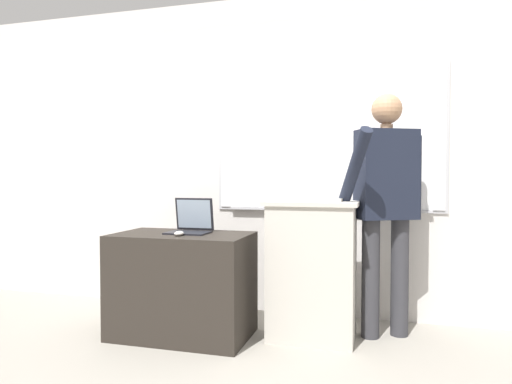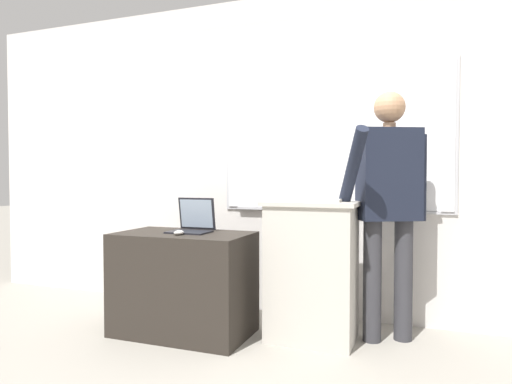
{
  "view_description": "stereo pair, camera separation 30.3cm",
  "coord_description": "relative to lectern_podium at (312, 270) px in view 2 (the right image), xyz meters",
  "views": [
    {
      "loc": [
        0.87,
        -2.75,
        1.18
      ],
      "look_at": [
        -0.03,
        0.49,
        1.07
      ],
      "focal_mm": 32.0,
      "sensor_mm": 36.0,
      "label": 1
    },
    {
      "loc": [
        1.16,
        -2.65,
        1.18
      ],
      "look_at": [
        -0.03,
        0.49,
        1.07
      ],
      "focal_mm": 32.0,
      "sensor_mm": 36.0,
      "label": 2
    }
  ],
  "objects": [
    {
      "name": "lectern_podium",
      "position": [
        0.0,
        0.0,
        0.0
      ],
      "size": [
        0.67,
        0.46,
        1.01
      ],
      "color": "#BCB7AD",
      "rests_on": "ground_plane"
    },
    {
      "name": "computer_mouse_by_laptop",
      "position": [
        -0.91,
        -0.33,
        0.27
      ],
      "size": [
        0.06,
        0.1,
        0.03
      ],
      "color": "silver",
      "rests_on": "side_desk"
    },
    {
      "name": "person_presenter",
      "position": [
        0.52,
        0.17,
        0.54
      ],
      "size": [
        0.6,
        0.71,
        1.79
      ],
      "rotation": [
        0.0,
        0.0,
        0.47
      ],
      "color": "#333338",
      "rests_on": "ground_plane"
    },
    {
      "name": "laptop",
      "position": [
        -0.9,
        -0.12,
        0.34
      ],
      "size": [
        0.31,
        0.26,
        0.26
      ],
      "color": "black",
      "rests_on": "side_desk"
    },
    {
      "name": "wireless_keyboard",
      "position": [
        0.02,
        -0.06,
        0.51
      ],
      "size": [
        0.4,
        0.14,
        0.02
      ],
      "color": "beige",
      "rests_on": "lectern_podium"
    },
    {
      "name": "back_wall",
      "position": [
        -0.36,
        0.62,
        0.87
      ],
      "size": [
        6.4,
        0.17,
        2.75
      ],
      "color": "silver",
      "rests_on": "ground_plane"
    },
    {
      "name": "ground_plane",
      "position": [
        -0.38,
        -0.55,
        -0.51
      ],
      "size": [
        30.0,
        30.0,
        0.0
      ],
      "primitive_type": "plane",
      "color": "gray"
    },
    {
      "name": "side_desk",
      "position": [
        -0.94,
        -0.21,
        -0.13
      ],
      "size": [
        1.0,
        0.58,
        0.76
      ],
      "color": "#28231E",
      "rests_on": "ground_plane"
    }
  ]
}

